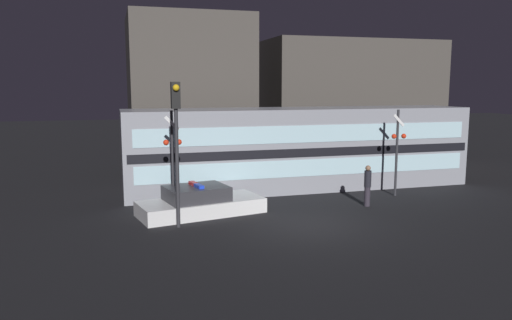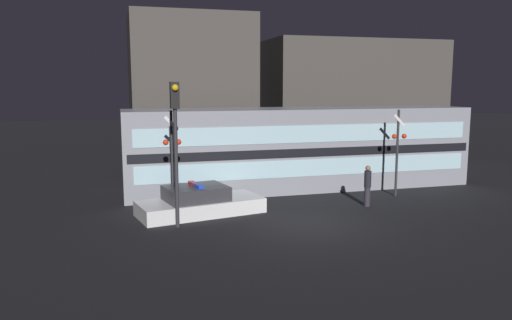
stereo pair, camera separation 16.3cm
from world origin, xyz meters
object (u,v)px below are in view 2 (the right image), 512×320
train (300,148)px  pedestrian (367,185)px  crossing_signal_near (398,147)px  police_car (199,203)px  traffic_light_corner (175,127)px

train → pedestrian: (1.30, -4.33, -1.05)m
pedestrian → crossing_signal_near: 2.90m
crossing_signal_near → pedestrian: bearing=-147.8°
train → police_car: train is taller
traffic_light_corner → crossing_signal_near: bearing=13.1°
train → pedestrian: 4.64m
crossing_signal_near → traffic_light_corner: bearing=-166.9°
pedestrian → crossing_signal_near: (2.17, 1.37, 1.35)m
train → police_car: 6.82m
police_car → traffic_light_corner: size_ratio=1.00×
pedestrian → crossing_signal_near: crossing_signal_near is taller
pedestrian → traffic_light_corner: (-7.84, -0.95, 2.64)m
traffic_light_corner → police_car: bearing=56.9°
train → police_car: (-5.52, -3.71, -1.48)m
train → pedestrian: bearing=-73.3°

